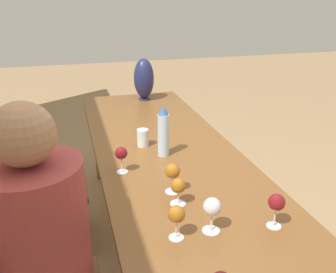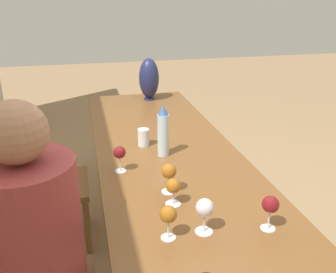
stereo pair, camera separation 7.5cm
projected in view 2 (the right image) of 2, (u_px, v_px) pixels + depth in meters
name	position (u px, v px, depth m)	size (l,w,h in m)	color
ground_plane	(171.00, 264.00, 2.37)	(14.00, 14.00, 0.00)	#937551
dining_table	(171.00, 169.00, 2.12)	(2.78, 0.82, 0.74)	brown
water_bottle	(163.00, 132.00, 2.08)	(0.06, 0.06, 0.30)	silver
water_tumbler	(144.00, 137.00, 2.24)	(0.07, 0.07, 0.10)	silver
vase	(149.00, 79.00, 3.13)	(0.17, 0.17, 0.35)	#1E234C
wine_glass_0	(168.00, 215.00, 1.39)	(0.07, 0.07, 0.14)	silver
wine_glass_1	(120.00, 153.00, 1.91)	(0.06, 0.06, 0.14)	silver
wine_glass_2	(205.00, 209.00, 1.42)	(0.07, 0.07, 0.15)	silver
wine_glass_3	(270.00, 205.00, 1.44)	(0.07, 0.07, 0.15)	silver
wine_glass_5	(169.00, 172.00, 1.71)	(0.07, 0.07, 0.14)	silver
wine_glass_7	(173.00, 187.00, 1.62)	(0.07, 0.07, 0.12)	silver
chair_far	(42.00, 182.00, 2.39)	(0.44, 0.44, 0.86)	brown
person_near	(38.00, 250.00, 1.45)	(0.38, 0.38, 1.29)	#2D2D38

